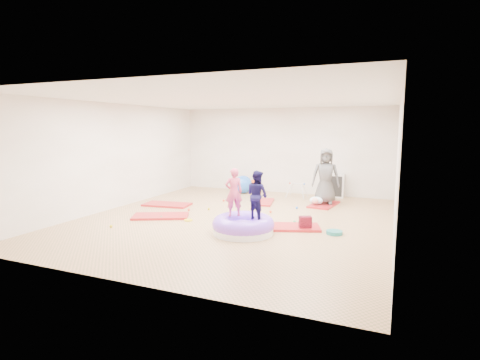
% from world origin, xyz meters
% --- Properties ---
extents(room, '(7.01, 8.01, 2.81)m').
position_xyz_m(room, '(0.00, 0.00, 1.40)').
color(room, tan).
rests_on(room, ground).
extents(gym_mat_front_left, '(1.47, 1.17, 0.05)m').
position_xyz_m(gym_mat_front_left, '(-1.75, -0.54, 0.03)').
color(gym_mat_front_left, '#A02D17').
rests_on(gym_mat_front_left, ground).
extents(gym_mat_mid_left, '(1.35, 0.79, 0.05)m').
position_xyz_m(gym_mat_mid_left, '(-2.38, 0.70, 0.03)').
color(gym_mat_mid_left, '#A02D17').
rests_on(gym_mat_mid_left, ground).
extents(gym_mat_center_back, '(0.74, 1.16, 0.04)m').
position_xyz_m(gym_mat_center_back, '(-0.02, 2.09, 0.02)').
color(gym_mat_center_back, '#A02D17').
rests_on(gym_mat_center_back, ground).
extents(gym_mat_right, '(1.45, 1.04, 0.05)m').
position_xyz_m(gym_mat_right, '(1.41, -0.32, 0.03)').
color(gym_mat_right, '#A02D17').
rests_on(gym_mat_right, ground).
extents(gym_mat_rear_right, '(0.76, 1.26, 0.05)m').
position_xyz_m(gym_mat_rear_right, '(1.68, 2.40, 0.02)').
color(gym_mat_rear_right, '#A02D17').
rests_on(gym_mat_rear_right, ground).
extents(inflatable_cushion, '(1.28, 1.28, 0.40)m').
position_xyz_m(inflatable_cushion, '(0.64, -1.07, 0.16)').
color(inflatable_cushion, white).
rests_on(inflatable_cushion, ground).
extents(child_pink, '(0.44, 0.41, 1.01)m').
position_xyz_m(child_pink, '(0.38, -0.96, 0.88)').
color(child_pink, '#D34466').
rests_on(child_pink, inflatable_cushion).
extents(child_navy, '(0.60, 0.55, 0.99)m').
position_xyz_m(child_navy, '(0.93, -1.03, 0.87)').
color(child_navy, '#140F42').
rests_on(child_navy, inflatable_cushion).
extents(adult_caregiver, '(0.84, 0.64, 1.54)m').
position_xyz_m(adult_caregiver, '(1.69, 2.43, 0.82)').
color(adult_caregiver, '#444344').
rests_on(adult_caregiver, gym_mat_rear_right).
extents(infant, '(0.37, 0.38, 0.22)m').
position_xyz_m(infant, '(1.49, 2.19, 0.16)').
color(infant, '#CBE9FF').
rests_on(infant, gym_mat_rear_right).
extents(ball_pit_balls, '(3.66, 3.64, 0.07)m').
position_xyz_m(ball_pit_balls, '(-0.43, 0.30, 0.03)').
color(ball_pit_balls, '#40B063').
rests_on(ball_pit_balls, ground).
extents(exercise_ball_blue, '(0.59, 0.59, 0.59)m').
position_xyz_m(exercise_ball_blue, '(-1.15, 3.35, 0.30)').
color(exercise_ball_blue, blue).
rests_on(exercise_ball_blue, ground).
extents(exercise_ball_orange, '(0.43, 0.43, 0.43)m').
position_xyz_m(exercise_ball_orange, '(-0.90, 3.60, 0.21)').
color(exercise_ball_orange, '#EB4110').
rests_on(exercise_ball_orange, ground).
extents(infant_play_gym, '(0.60, 0.57, 0.46)m').
position_xyz_m(infant_play_gym, '(0.70, 3.20, 0.31)').
color(infant_play_gym, silver).
rests_on(infant_play_gym, ground).
extents(cube_shelf, '(0.73, 0.36, 0.73)m').
position_xyz_m(cube_shelf, '(1.69, 3.79, 0.37)').
color(cube_shelf, silver).
rests_on(cube_shelf, ground).
extents(balance_disc, '(0.33, 0.33, 0.07)m').
position_xyz_m(balance_disc, '(2.38, -0.41, 0.04)').
color(balance_disc, '#1E7774').
rests_on(balance_disc, ground).
extents(backpack, '(0.30, 0.25, 0.30)m').
position_xyz_m(backpack, '(1.76, -0.32, 0.15)').
color(backpack, '#A7102C').
rests_on(backpack, ground).
extents(yellow_toy, '(0.20, 0.20, 0.03)m').
position_xyz_m(yellow_toy, '(-0.94, -0.58, 0.01)').
color(yellow_toy, yellow).
rests_on(yellow_toy, ground).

